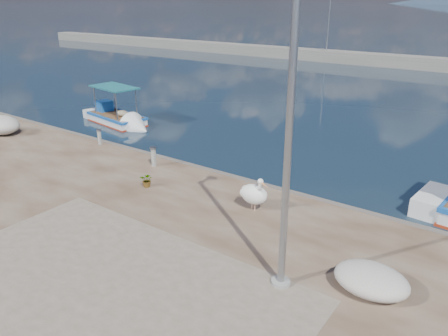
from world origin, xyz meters
TOP-DOWN VIEW (x-y plane):
  - ground at (0.00, 0.00)m, footprint 1400.00×1400.00m
  - quay_patch at (1.00, -3.00)m, footprint 9.00×7.00m
  - breakwater at (-0.00, 40.00)m, footprint 120.00×2.20m
  - boat_left at (-11.02, 8.68)m, footprint 5.24×2.42m
  - pelican at (1.63, 3.11)m, footprint 1.20×0.82m
  - lamp_post at (4.13, 0.31)m, footprint 0.44×0.96m
  - bollard_near at (-3.56, 4.06)m, footprint 0.25×0.25m
  - bollard_far at (-7.42, 4.60)m, footprint 0.23×0.23m
  - potted_plant at (-2.31, 2.46)m, footprint 0.58×0.54m
  - net_pile_d at (5.88, 1.19)m, footprint 1.66×1.25m
  - net_pile_a at (-12.61, 2.93)m, footprint 2.11×1.53m

SIDE VIEW (x-z plane):
  - ground at x=0.00m, z-range 0.00..0.00m
  - boat_left at x=-11.02m, z-range -1.02..1.40m
  - quay_patch at x=1.00m, z-range 0.50..0.51m
  - breakwater at x=0.00m, z-range -3.15..4.35m
  - potted_plant at x=-2.31m, z-range 0.50..1.01m
  - net_pile_d at x=5.88m, z-range 0.50..1.12m
  - bollard_far at x=-7.42m, z-range 0.53..1.22m
  - bollard_near at x=-3.56m, z-range 0.53..1.31m
  - net_pile_a at x=-12.61m, z-range 0.50..1.36m
  - pelican at x=1.63m, z-range 0.47..1.62m
  - lamp_post at x=4.13m, z-range 0.30..7.30m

